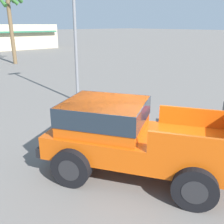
{
  "coord_description": "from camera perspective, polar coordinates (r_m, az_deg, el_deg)",
  "views": [
    {
      "loc": [
        -4.69,
        -4.36,
        3.63
      ],
      "look_at": [
        -0.3,
        0.6,
        1.39
      ],
      "focal_mm": 42.0,
      "sensor_mm": 36.0,
      "label": 1
    }
  ],
  "objects": [
    {
      "name": "palm_tree_tall",
      "position": [
        26.93,
        -21.62,
        20.06
      ],
      "size": [
        2.62,
        2.6,
        6.46
      ],
      "color": "brown",
      "rests_on": "ground_plane"
    },
    {
      "name": "orange_pickup_truck",
      "position": [
        6.51,
        3.22,
        -4.75
      ],
      "size": [
        4.02,
        4.97,
        1.82
      ],
      "rotation": [
        0.0,
        0.0,
        0.54
      ],
      "color": "#CC4C0C",
      "rests_on": "ground_plane"
    },
    {
      "name": "ground_plane",
      "position": [
        7.36,
        4.98,
        -10.97
      ],
      "size": [
        320.0,
        320.0,
        0.0
      ],
      "primitive_type": "plane",
      "color": "slate"
    },
    {
      "name": "storefront_building",
      "position": [
        44.96,
        -20.14,
        15.2
      ],
      "size": [
        10.22,
        8.32,
        3.53
      ],
      "color": "beige",
      "rests_on": "ground_plane"
    },
    {
      "name": "street_lamp_post",
      "position": [
        12.53,
        -8.33,
        22.82
      ],
      "size": [
        0.9,
        0.24,
        7.61
      ],
      "color": "slate",
      "rests_on": "ground_plane"
    }
  ]
}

